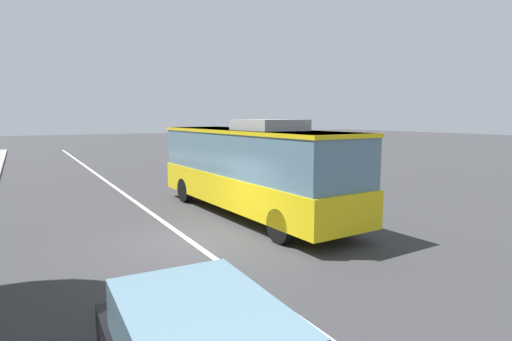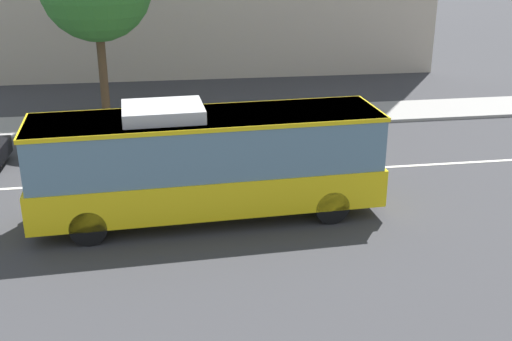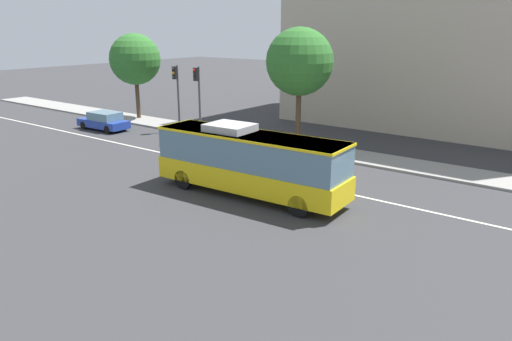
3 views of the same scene
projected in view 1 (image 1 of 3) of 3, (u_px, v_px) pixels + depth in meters
ground_plane at (191, 242)px, 11.75m from camera, size 160.00×160.00×0.00m
lane_centre_line at (191, 242)px, 11.75m from camera, size 76.00×0.16×0.01m
transit_bus at (250, 165)px, 14.81m from camera, size 10.10×2.95×3.46m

